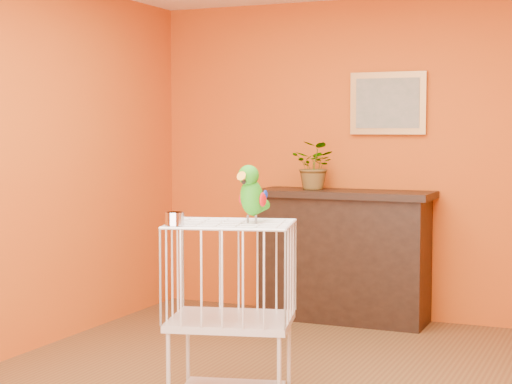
% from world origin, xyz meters
% --- Properties ---
extents(room_shell, '(4.50, 4.50, 4.50)m').
position_xyz_m(room_shell, '(0.00, 0.00, 1.58)').
color(room_shell, '#C35212').
rests_on(room_shell, ground).
extents(console_cabinet, '(1.42, 0.51, 1.05)m').
position_xyz_m(console_cabinet, '(-0.30, 2.00, 0.53)').
color(console_cabinet, black).
rests_on(console_cabinet, ground).
extents(potted_plant, '(0.40, 0.43, 0.30)m').
position_xyz_m(potted_plant, '(-0.54, 1.99, 1.21)').
color(potted_plant, '#26722D').
rests_on(potted_plant, console_cabinet).
extents(framed_picture, '(0.62, 0.04, 0.50)m').
position_xyz_m(framed_picture, '(0.00, 2.22, 1.75)').
color(framed_picture, '#B88341').
rests_on(framed_picture, room_shell).
extents(birdcage, '(0.77, 0.66, 1.02)m').
position_xyz_m(birdcage, '(-0.21, -0.30, 0.53)').
color(birdcage, beige).
rests_on(birdcage, ground).
extents(feed_cup, '(0.10, 0.10, 0.07)m').
position_xyz_m(feed_cup, '(-0.42, -0.57, 1.07)').
color(feed_cup, silver).
rests_on(feed_cup, birdcage).
extents(parrot, '(0.16, 0.29, 0.32)m').
position_xyz_m(parrot, '(-0.11, -0.24, 1.19)').
color(parrot, '#59544C').
rests_on(parrot, birdcage).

